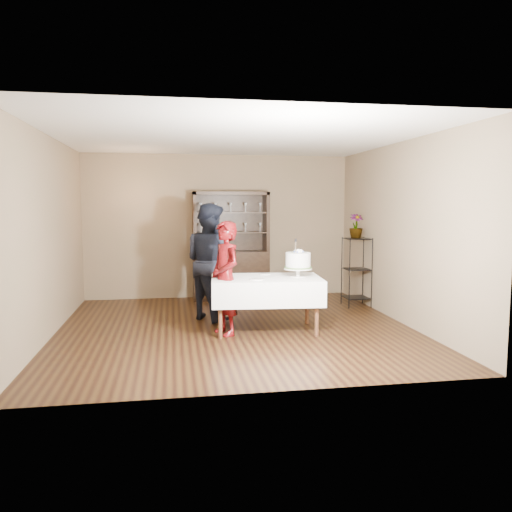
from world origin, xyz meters
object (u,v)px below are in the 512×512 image
object	(u,v)px
man	(210,262)
china_hutch	(231,263)
woman	(225,278)
cake	(298,262)
potted_plant	(356,226)
plant_etagere	(357,269)
cake_table	(266,290)

from	to	relation	value
man	china_hutch	bearing A→B (deg)	-53.67
woman	cake	size ratio (longest dim) A/B	2.87
woman	potted_plant	xyz separation A→B (m)	(2.44, 1.53, 0.62)
plant_etagere	potted_plant	size ratio (longest dim) A/B	2.85
cake	potted_plant	bearing A→B (deg)	46.33
cake_table	woman	size ratio (longest dim) A/B	1.02
plant_etagere	woman	xyz separation A→B (m)	(-2.46, -1.51, 0.13)
china_hutch	potted_plant	size ratio (longest dim) A/B	4.75
cake_table	potted_plant	size ratio (longest dim) A/B	3.79
cake	woman	bearing A→B (deg)	-176.58
man	plant_etagere	bearing A→B (deg)	-113.95
plant_etagere	potted_plant	world-z (taller)	potted_plant
cake_table	china_hutch	bearing A→B (deg)	94.82
plant_etagere	cake	bearing A→B (deg)	-134.47
man	cake	size ratio (longest dim) A/B	3.31
cake_table	man	size ratio (longest dim) A/B	0.89
man	potted_plant	xyz separation A→B (m)	(2.57, 0.58, 0.50)
woman	potted_plant	size ratio (longest dim) A/B	3.69
china_hutch	cake	size ratio (longest dim) A/B	3.70
china_hutch	man	xyz separation A→B (m)	(-0.51, -1.61, 0.23)
china_hutch	cake_table	distance (m)	2.48
woman	cake	distance (m)	1.05
cake_table	man	bearing A→B (deg)	129.87
plant_etagere	cake	world-z (taller)	cake
cake_table	woman	bearing A→B (deg)	-170.74
man	potted_plant	bearing A→B (deg)	-113.40
china_hutch	man	world-z (taller)	china_hutch
china_hutch	plant_etagere	bearing A→B (deg)	-26.83
woman	potted_plant	world-z (taller)	potted_plant
china_hutch	cake_table	xyz separation A→B (m)	(0.21, -2.47, -0.09)
china_hutch	man	bearing A→B (deg)	-107.54
plant_etagere	cake_table	distance (m)	2.35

